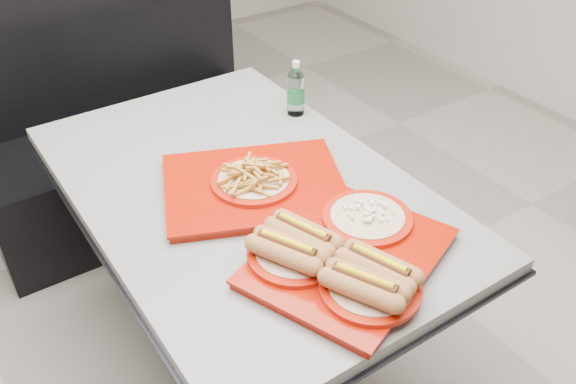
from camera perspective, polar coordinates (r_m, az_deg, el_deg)
ground at (r=2.34m, az=-3.41°, el=-14.47°), size 6.00×6.00×0.00m
diner_table at (r=1.92m, az=-4.02°, el=-3.34°), size 0.92×1.42×0.75m
booth_bench at (r=2.87m, az=-15.13°, el=5.50°), size 1.30×0.57×1.35m
tray_near at (r=1.52m, az=5.22°, el=-5.81°), size 0.61×0.55×0.11m
tray_far at (r=1.78m, az=-3.19°, el=0.90°), size 0.63×0.57×0.10m
water_bottle at (r=2.15m, az=0.73°, el=9.40°), size 0.06×0.06×0.20m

